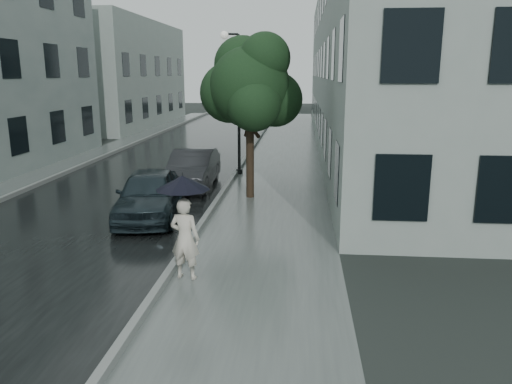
# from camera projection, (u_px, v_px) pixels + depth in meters

# --- Properties ---
(ground) EXTENTS (120.00, 120.00, 0.00)m
(ground) POSITION_uv_depth(u_px,v_px,m) (246.00, 277.00, 10.21)
(ground) COLOR black
(ground) RESTS_ON ground
(sidewalk) EXTENTS (3.50, 60.00, 0.01)m
(sidewalk) POSITION_uv_depth(u_px,v_px,m) (282.00, 168.00, 21.81)
(sidewalk) COLOR slate
(sidewalk) RESTS_ON ground
(kerb_near) EXTENTS (0.15, 60.00, 0.15)m
(kerb_near) POSITION_uv_depth(u_px,v_px,m) (240.00, 166.00, 21.96)
(kerb_near) COLOR slate
(kerb_near) RESTS_ON ground
(asphalt_road) EXTENTS (6.85, 60.00, 0.00)m
(asphalt_road) POSITION_uv_depth(u_px,v_px,m) (163.00, 166.00, 22.28)
(asphalt_road) COLOR black
(asphalt_road) RESTS_ON ground
(kerb_far) EXTENTS (0.15, 60.00, 0.15)m
(kerb_far) POSITION_uv_depth(u_px,v_px,m) (87.00, 163.00, 22.57)
(kerb_far) COLOR slate
(kerb_far) RESTS_ON ground
(sidewalk_far) EXTENTS (1.70, 60.00, 0.01)m
(sidewalk_far) POSITION_uv_depth(u_px,v_px,m) (68.00, 165.00, 22.67)
(sidewalk_far) COLOR #4C5451
(sidewalk_far) RESTS_ON ground
(building_near) EXTENTS (7.02, 36.00, 9.00)m
(building_near) POSITION_uv_depth(u_px,v_px,m) (382.00, 65.00, 27.57)
(building_near) COLOR gray
(building_near) RESTS_ON ground
(building_far_b) EXTENTS (7.02, 18.00, 8.00)m
(building_far_b) POSITION_uv_depth(u_px,v_px,m) (115.00, 74.00, 39.55)
(building_far_b) COLOR gray
(building_far_b) RESTS_ON ground
(pedestrian) EXTENTS (0.67, 0.50, 1.67)m
(pedestrian) POSITION_uv_depth(u_px,v_px,m) (185.00, 239.00, 9.95)
(pedestrian) COLOR beige
(pedestrian) RESTS_ON sidewalk
(umbrella) EXTENTS (1.27, 1.27, 1.25)m
(umbrella) POSITION_uv_depth(u_px,v_px,m) (183.00, 183.00, 9.67)
(umbrella) COLOR black
(umbrella) RESTS_ON ground
(street_tree) EXTENTS (3.39, 3.08, 5.32)m
(street_tree) POSITION_uv_depth(u_px,v_px,m) (250.00, 86.00, 16.02)
(street_tree) COLOR #332619
(street_tree) RESTS_ON ground
(lamp_post) EXTENTS (0.82, 0.48, 5.64)m
(lamp_post) POSITION_uv_depth(u_px,v_px,m) (235.00, 95.00, 19.86)
(lamp_post) COLOR black
(lamp_post) RESTS_ON ground
(car_near) EXTENTS (2.22, 4.27, 1.39)m
(car_near) POSITION_uv_depth(u_px,v_px,m) (149.00, 194.00, 14.21)
(car_near) COLOR black
(car_near) RESTS_ON ground
(car_far) EXTENTS (1.53, 4.17, 1.36)m
(car_far) POSITION_uv_depth(u_px,v_px,m) (193.00, 169.00, 18.01)
(car_far) COLOR black
(car_far) RESTS_ON ground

